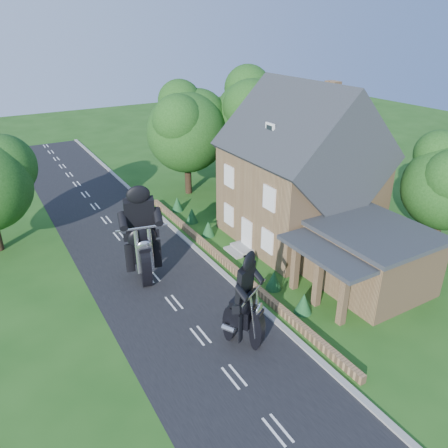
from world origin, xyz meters
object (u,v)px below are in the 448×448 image
house (301,175)px  motorcycle_follow (144,266)px  garden_wall (225,262)px  motorcycle_lead (244,330)px  annex (369,257)px

house → motorcycle_follow: bearing=-179.7°
garden_wall → motorcycle_follow: motorcycle_follow is taller
garden_wall → motorcycle_lead: motorcycle_lead is taller
house → annex: size_ratio=1.45×
garden_wall → house: house is taller
garden_wall → motorcycle_lead: bearing=-113.7°
annex → motorcycle_follow: size_ratio=3.83×
motorcycle_lead → annex: bearing=153.8°
garden_wall → annex: (5.57, -5.80, 1.57)m
garden_wall → motorcycle_follow: (-4.74, 0.95, 0.66)m
motorcycle_lead → motorcycle_follow: motorcycle_follow is taller
house → annex: 7.30m
annex → motorcycle_lead: size_ratio=4.60×
motorcycle_follow → garden_wall: bearing=-179.7°
house → annex: bearing=-95.2°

